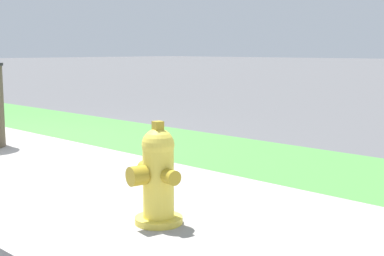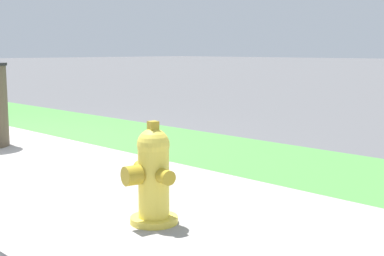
# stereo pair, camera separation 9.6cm
# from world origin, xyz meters

# --- Properties ---
(grass_verge) EXTENTS (18.00, 1.61, 0.01)m
(grass_verge) POSITION_xyz_m (0.00, 1.88, 0.00)
(grass_verge) COLOR #47893D
(grass_verge) RESTS_ON ground
(fire_hydrant_near_corner) EXTENTS (0.38, 0.35, 0.65)m
(fire_hydrant_near_corner) POSITION_xyz_m (3.44, -0.23, 0.31)
(fire_hydrant_near_corner) COLOR yellow
(fire_hydrant_near_corner) RESTS_ON ground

